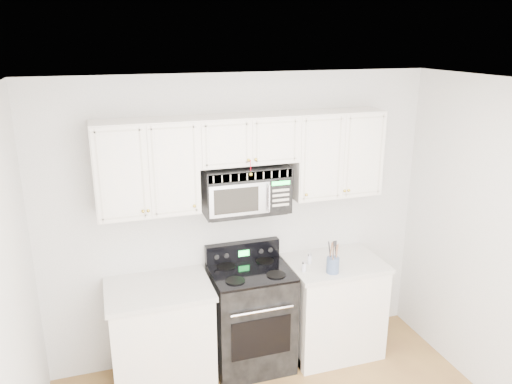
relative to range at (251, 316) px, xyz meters
name	(u,v)px	position (x,y,z in m)	size (l,w,h in m)	color
room	(324,321)	(0.00, -1.46, 0.82)	(3.51, 3.51, 2.61)	olive
base_cabinet_left	(161,339)	(-0.80, -0.02, -0.06)	(0.86, 0.65, 0.92)	white
base_cabinet_right	(332,309)	(0.80, -0.02, -0.06)	(0.86, 0.65, 0.92)	white
range	(251,316)	(0.00, 0.00, 0.00)	(0.69, 0.63, 1.10)	black
upper_cabinets	(246,156)	(0.00, 0.12, 1.45)	(2.44, 0.37, 0.75)	white
microwave	(245,189)	(-0.01, 0.10, 1.17)	(0.72, 0.41, 0.40)	black
utensil_crock	(333,264)	(0.68, -0.22, 0.51)	(0.11, 0.11, 0.30)	#4F5F8E
shaker_salt	(304,266)	(0.45, -0.13, 0.48)	(0.04, 0.04, 0.09)	silver
shaker_pepper	(310,259)	(0.56, 0.00, 0.48)	(0.04, 0.04, 0.10)	silver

